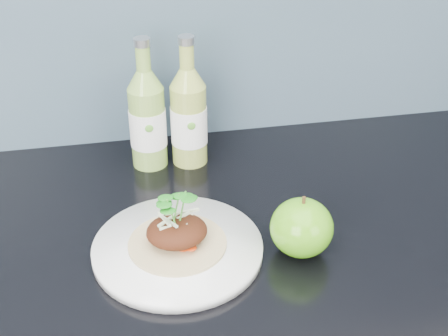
{
  "coord_description": "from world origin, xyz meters",
  "views": [
    {
      "loc": [
        -0.11,
        0.92,
        1.48
      ],
      "look_at": [
        0.04,
        1.68,
        1.0
      ],
      "focal_mm": 50.0,
      "sensor_mm": 36.0,
      "label": 1
    }
  ],
  "objects_px": {
    "dinner_plate": "(178,249)",
    "green_apple": "(302,228)",
    "cider_bottle_left": "(147,119)",
    "cider_bottle_right": "(189,117)"
  },
  "relations": [
    {
      "from": "green_apple",
      "to": "cider_bottle_right",
      "type": "distance_m",
      "value": 0.31
    },
    {
      "from": "dinner_plate",
      "to": "green_apple",
      "type": "relative_size",
      "value": 2.87
    },
    {
      "from": "dinner_plate",
      "to": "cider_bottle_right",
      "type": "distance_m",
      "value": 0.27
    },
    {
      "from": "dinner_plate",
      "to": "cider_bottle_left",
      "type": "relative_size",
      "value": 1.32
    },
    {
      "from": "green_apple",
      "to": "cider_bottle_left",
      "type": "distance_m",
      "value": 0.35
    },
    {
      "from": "cider_bottle_left",
      "to": "cider_bottle_right",
      "type": "height_order",
      "value": "same"
    },
    {
      "from": "dinner_plate",
      "to": "green_apple",
      "type": "height_order",
      "value": "green_apple"
    },
    {
      "from": "dinner_plate",
      "to": "cider_bottle_left",
      "type": "height_order",
      "value": "cider_bottle_left"
    },
    {
      "from": "dinner_plate",
      "to": "green_apple",
      "type": "xyz_separation_m",
      "value": [
        0.18,
        -0.03,
        0.03
      ]
    },
    {
      "from": "dinner_plate",
      "to": "green_apple",
      "type": "distance_m",
      "value": 0.18
    }
  ]
}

